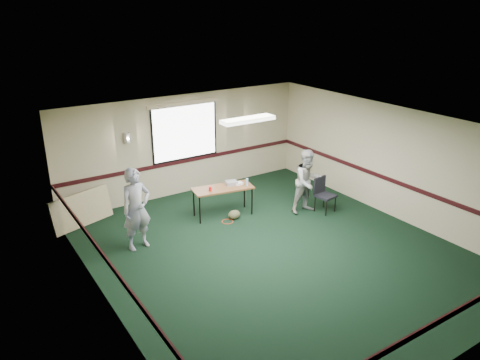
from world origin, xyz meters
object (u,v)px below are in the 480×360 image
conference_chair (323,192)px  person_right (308,181)px  folding_table (223,190)px  projector (231,183)px  person_left (136,209)px

conference_chair → person_right: size_ratio=0.54×
folding_table → conference_chair: conference_chair is taller
projector → person_left: person_left is taller
conference_chair → person_left: bearing=161.5°
projector → person_left: bearing=-155.4°
conference_chair → folding_table: bearing=143.7°
person_left → folding_table: bearing=0.8°
folding_table → person_left: 2.38m
person_right → folding_table: bearing=155.4°
person_left → person_right: 4.23m
person_left → person_right: bearing=-16.4°
conference_chair → person_right: bearing=145.6°
projector → folding_table: bearing=-155.1°
projector → person_right: 1.87m
person_left → projector: bearing=0.9°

